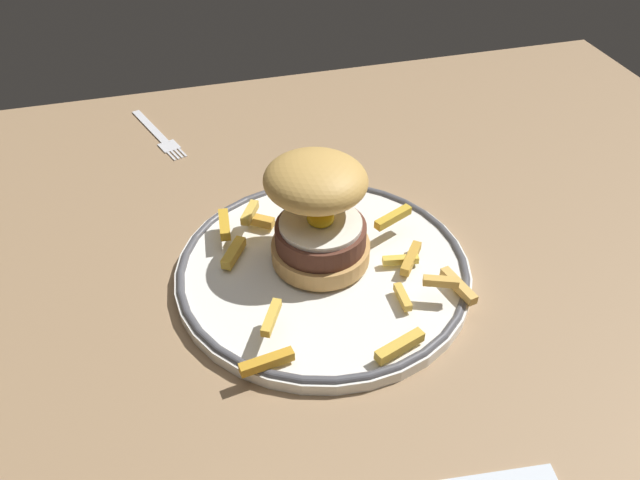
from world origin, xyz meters
TOP-DOWN VIEW (x-y plane):
  - ground_plane at (0.00, 0.00)cm, footprint 115.26×87.81cm
  - dinner_plate at (-0.30, 0.04)cm, footprint 28.57×28.57cm
  - burger at (-0.06, 1.83)cm, footprint 13.87×13.88cm
  - fries_pile at (0.47, -1.43)cm, footprint 22.04×22.02cm
  - fork at (-13.51, 31.25)cm, footprint 6.08×14.04cm

SIDE VIEW (x-z plane):
  - ground_plane at x=0.00cm, z-range -4.00..0.00cm
  - fork at x=-13.51cm, z-range 0.00..0.36cm
  - dinner_plate at x=-0.30cm, z-range 0.04..1.64cm
  - fries_pile at x=0.47cm, z-range 1.25..3.81cm
  - burger at x=-0.06cm, z-range 1.64..12.07cm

